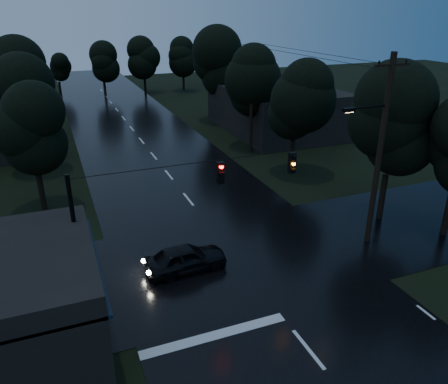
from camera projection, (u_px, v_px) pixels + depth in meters
main_road at (154, 156)px, 37.81m from camera, size 12.00×120.00×0.02m
cross_street at (235, 258)px, 22.41m from camera, size 60.00×9.00×0.02m
building_far_right at (276, 109)px, 45.15m from camera, size 10.00×14.00×4.40m
utility_pole_main at (379, 150)px, 22.04m from camera, size 3.50×0.30×10.00m
utility_pole_far at (251, 109)px, 37.42m from camera, size 2.00×0.30×7.50m
anchor_pole_left at (77, 243)px, 17.83m from camera, size 0.18×0.18×6.00m
span_signals at (256, 167)px, 19.70m from camera, size 15.00×0.37×1.12m
tree_corner_near at (394, 122)px, 24.35m from camera, size 4.48×4.48×9.44m
tree_left_a at (30, 129)px, 25.85m from camera, size 3.92×3.92×8.26m
tree_left_b at (22, 99)px, 32.33m from camera, size 4.20×4.20×8.85m
tree_left_c at (17, 76)px, 40.53m from camera, size 4.48×4.48×9.44m
tree_right_a at (295, 100)px, 31.85m from camera, size 4.20×4.20×8.85m
tree_right_b at (256, 79)px, 38.75m from camera, size 4.48×4.48×9.44m
tree_right_c at (221, 63)px, 47.36m from camera, size 4.76×4.76×10.03m
car at (186, 258)px, 21.15m from camera, size 4.05×1.79×1.36m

